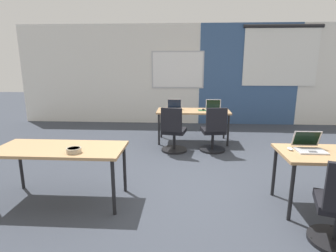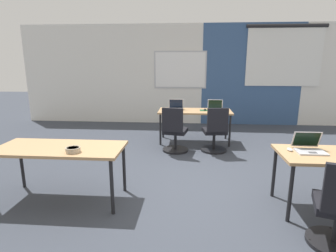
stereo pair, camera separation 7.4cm
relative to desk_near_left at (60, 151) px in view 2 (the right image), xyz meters
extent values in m
plane|color=#383D47|center=(1.75, 0.60, -0.66)|extent=(24.00, 24.00, 0.00)
cube|color=silver|center=(1.75, 4.80, 0.74)|extent=(10.00, 0.20, 2.80)
cube|color=#385684|center=(3.34, 4.69, 0.74)|extent=(2.75, 0.01, 2.80)
cube|color=#B7B7BC|center=(1.35, 4.69, 0.89)|extent=(1.48, 0.02, 1.04)
cube|color=white|center=(1.35, 4.68, 0.89)|extent=(1.40, 0.02, 0.96)
cube|color=white|center=(4.17, 4.67, 1.22)|extent=(2.00, 0.02, 1.54)
cylinder|color=black|center=(4.17, 4.67, 2.04)|extent=(2.10, 0.10, 0.10)
cube|color=tan|center=(0.00, 0.00, 0.04)|extent=(1.60, 0.70, 0.04)
cylinder|color=black|center=(0.74, -0.30, -0.32)|extent=(0.04, 0.04, 0.68)
cylinder|color=black|center=(-0.74, 0.30, -0.32)|extent=(0.04, 0.04, 0.68)
cylinder|color=black|center=(0.74, 0.30, -0.32)|extent=(0.04, 0.04, 0.68)
cylinder|color=black|center=(2.76, -0.30, -0.32)|extent=(0.04, 0.04, 0.68)
cylinder|color=black|center=(2.76, 0.30, -0.32)|extent=(0.04, 0.04, 0.68)
cube|color=tan|center=(1.75, 2.80, 0.04)|extent=(1.60, 0.70, 0.04)
cylinder|color=black|center=(1.01, 2.50, -0.32)|extent=(0.04, 0.04, 0.68)
cylinder|color=black|center=(2.49, 2.50, -0.32)|extent=(0.04, 0.04, 0.68)
cylinder|color=black|center=(1.01, 3.10, -0.32)|extent=(0.04, 0.04, 0.68)
cylinder|color=black|center=(2.49, 3.10, -0.32)|extent=(0.04, 0.04, 0.68)
cube|color=#B7B7BC|center=(3.07, 0.02, 0.07)|extent=(0.33, 0.23, 0.02)
cube|color=#4C4C4F|center=(3.07, -0.03, 0.08)|extent=(0.09, 0.06, 0.00)
cube|color=#B7B7BC|center=(3.07, 0.18, 0.18)|extent=(0.33, 0.09, 0.21)
cube|color=black|center=(3.07, 0.17, 0.18)|extent=(0.30, 0.07, 0.18)
ellipsoid|color=silver|center=(2.84, 0.07, 0.08)|extent=(0.07, 0.11, 0.03)
cylinder|color=black|center=(3.08, -0.68, -0.64)|extent=(0.52, 0.52, 0.04)
cylinder|color=black|center=(3.08, -0.68, -0.45)|extent=(0.06, 0.06, 0.34)
sphere|color=black|center=(3.15, -0.46, -0.64)|extent=(0.04, 0.04, 0.04)
sphere|color=black|center=(2.84, -0.68, -0.64)|extent=(0.04, 0.04, 0.04)
cube|color=silver|center=(2.19, 2.76, 0.07)|extent=(0.34, 0.24, 0.02)
cube|color=#4C4C4F|center=(2.19, 2.71, 0.08)|extent=(0.09, 0.06, 0.00)
cube|color=silver|center=(2.20, 2.89, 0.19)|extent=(0.33, 0.05, 0.22)
cube|color=black|center=(2.20, 2.89, 0.19)|extent=(0.30, 0.04, 0.19)
cube|color=#23512D|center=(1.97, 2.81, 0.06)|extent=(0.22, 0.19, 0.00)
ellipsoid|color=black|center=(1.97, 2.81, 0.08)|extent=(0.08, 0.11, 0.03)
cylinder|color=black|center=(2.13, 2.18, -0.64)|extent=(0.52, 0.52, 0.04)
cylinder|color=black|center=(2.13, 2.18, -0.45)|extent=(0.06, 0.06, 0.34)
cube|color=black|center=(2.13, 2.18, -0.24)|extent=(0.50, 0.50, 0.08)
cube|color=black|center=(2.17, 1.94, 0.03)|extent=(0.40, 0.11, 0.46)
sphere|color=black|center=(2.10, 2.42, -0.64)|extent=(0.04, 0.04, 0.04)
sphere|color=black|center=(2.36, 2.14, -0.64)|extent=(0.04, 0.04, 0.04)
sphere|color=black|center=(1.92, 2.08, -0.64)|extent=(0.04, 0.04, 0.04)
cube|color=#B7B7BC|center=(1.32, 2.78, 0.07)|extent=(0.33, 0.23, 0.02)
cube|color=#4C4C4F|center=(1.32, 2.73, 0.08)|extent=(0.09, 0.06, 0.00)
cube|color=#B7B7BC|center=(1.32, 2.91, 0.19)|extent=(0.33, 0.05, 0.22)
cube|color=black|center=(1.32, 2.91, 0.19)|extent=(0.30, 0.04, 0.19)
cylinder|color=black|center=(1.36, 2.12, -0.64)|extent=(0.52, 0.52, 0.04)
cylinder|color=black|center=(1.36, 2.12, -0.45)|extent=(0.06, 0.06, 0.34)
cube|color=black|center=(1.36, 2.12, -0.24)|extent=(0.51, 0.51, 0.08)
cube|color=black|center=(1.31, 1.87, 0.03)|extent=(0.40, 0.13, 0.46)
sphere|color=black|center=(1.40, 2.35, -0.64)|extent=(0.04, 0.04, 0.04)
sphere|color=black|center=(1.56, 2.01, -0.64)|extent=(0.04, 0.04, 0.04)
sphere|color=black|center=(1.12, 2.09, -0.64)|extent=(0.04, 0.04, 0.04)
cylinder|color=tan|center=(0.26, -0.19, 0.09)|extent=(0.17, 0.17, 0.05)
torus|color=tan|center=(0.26, -0.19, 0.11)|extent=(0.18, 0.18, 0.02)
cylinder|color=#B26628|center=(0.26, -0.19, 0.11)|extent=(0.14, 0.14, 0.01)
camera|label=1|loc=(1.55, -3.16, 1.11)|focal=29.06mm
camera|label=2|loc=(1.62, -3.16, 1.11)|focal=29.06mm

